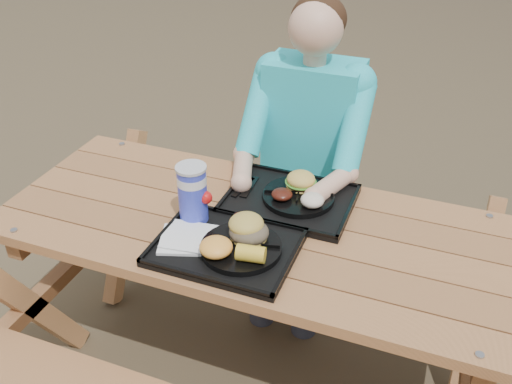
% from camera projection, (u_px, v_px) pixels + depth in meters
% --- Properties ---
extents(ground, '(60.00, 60.00, 0.00)m').
position_uv_depth(ground, '(256.00, 370.00, 2.37)').
color(ground, '#999999').
rests_on(ground, ground).
extents(picnic_table, '(1.80, 1.49, 0.75)m').
position_uv_depth(picnic_table, '(256.00, 304.00, 2.17)').
color(picnic_table, '#999999').
rests_on(picnic_table, ground).
extents(tray_near, '(0.45, 0.35, 0.02)m').
position_uv_depth(tray_near, '(226.00, 248.00, 1.83)').
color(tray_near, black).
rests_on(tray_near, picnic_table).
extents(tray_far, '(0.45, 0.35, 0.02)m').
position_uv_depth(tray_far, '(290.00, 201.00, 2.07)').
color(tray_far, black).
rests_on(tray_far, picnic_table).
extents(plate_near, '(0.26, 0.26, 0.02)m').
position_uv_depth(plate_near, '(241.00, 248.00, 1.80)').
color(plate_near, black).
rests_on(plate_near, tray_near).
extents(plate_far, '(0.26, 0.26, 0.02)m').
position_uv_depth(plate_far, '(298.00, 196.00, 2.05)').
color(plate_far, black).
rests_on(plate_far, tray_far).
extents(napkin_stack, '(0.20, 0.20, 0.02)m').
position_uv_depth(napkin_stack, '(185.00, 238.00, 1.85)').
color(napkin_stack, white).
rests_on(napkin_stack, tray_near).
extents(soda_cup, '(0.10, 0.10, 0.20)m').
position_uv_depth(soda_cup, '(193.00, 195.00, 1.90)').
color(soda_cup, '#1A28C5').
rests_on(soda_cup, tray_near).
extents(condiment_bbq, '(0.05, 0.05, 0.03)m').
position_uv_depth(condiment_bbq, '(240.00, 218.00, 1.93)').
color(condiment_bbq, black).
rests_on(condiment_bbq, tray_near).
extents(condiment_mustard, '(0.06, 0.06, 0.03)m').
position_uv_depth(condiment_mustard, '(255.00, 225.00, 1.90)').
color(condiment_mustard, gold).
rests_on(condiment_mustard, tray_near).
extents(sandwich, '(0.12, 0.12, 0.12)m').
position_uv_depth(sandwich, '(249.00, 223.00, 1.80)').
color(sandwich, gold).
rests_on(sandwich, plate_near).
extents(mac_cheese, '(0.10, 0.10, 0.05)m').
position_uv_depth(mac_cheese, '(216.00, 247.00, 1.75)').
color(mac_cheese, '#FFB243').
rests_on(mac_cheese, plate_near).
extents(corn_cob, '(0.10, 0.10, 0.05)m').
position_uv_depth(corn_cob, '(251.00, 254.00, 1.72)').
color(corn_cob, yellow).
rests_on(corn_cob, plate_near).
extents(cutlery_far, '(0.03, 0.15, 0.01)m').
position_uv_depth(cutlery_far, '(250.00, 187.00, 2.12)').
color(cutlery_far, black).
rests_on(cutlery_far, tray_far).
extents(burger, '(0.11, 0.11, 0.10)m').
position_uv_depth(burger, '(301.00, 176.00, 2.06)').
color(burger, gold).
rests_on(burger, plate_far).
extents(baked_beans, '(0.08, 0.08, 0.03)m').
position_uv_depth(baked_beans, '(282.00, 194.00, 2.02)').
color(baked_beans, '#43160D').
rests_on(baked_beans, plate_far).
extents(potato_salad, '(0.08, 0.08, 0.05)m').
position_uv_depth(potato_salad, '(312.00, 200.00, 1.97)').
color(potato_salad, silver).
rests_on(potato_salad, plate_far).
extents(diner, '(0.48, 0.84, 1.28)m').
position_uv_depth(diner, '(308.00, 172.00, 2.48)').
color(diner, '#1987B2').
rests_on(diner, ground).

